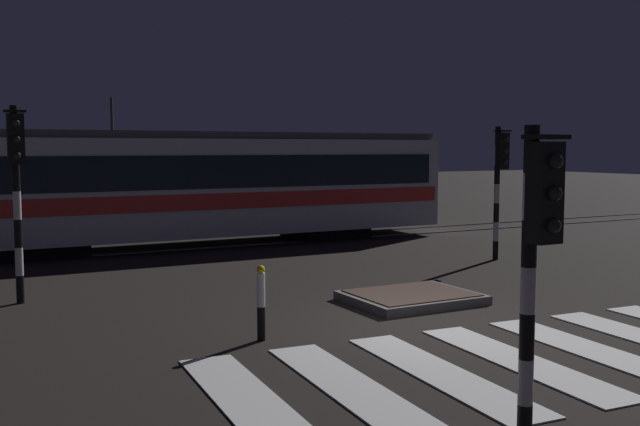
# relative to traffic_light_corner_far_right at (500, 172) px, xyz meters

# --- Properties ---
(ground_plane) EXTENTS (120.00, 120.00, 0.00)m
(ground_plane) POSITION_rel_traffic_light_corner_far_right_xyz_m (-5.71, -4.55, -2.20)
(ground_plane) COLOR black
(rail_near) EXTENTS (80.00, 0.12, 0.03)m
(rail_near) POSITION_rel_traffic_light_corner_far_right_xyz_m (-5.71, 5.47, -2.18)
(rail_near) COLOR #59595E
(rail_near) RESTS_ON ground
(rail_far) EXTENTS (80.00, 0.12, 0.03)m
(rail_far) POSITION_rel_traffic_light_corner_far_right_xyz_m (-5.71, 6.90, -2.18)
(rail_far) COLOR #59595E
(rail_far) RESTS_ON ground
(crosswalk_zebra) EXTENTS (8.40, 4.20, 0.02)m
(crosswalk_zebra) POSITION_rel_traffic_light_corner_far_right_xyz_m (-5.71, -6.76, -2.19)
(crosswalk_zebra) COLOR silver
(crosswalk_zebra) RESTS_ON ground
(traffic_island) EXTENTS (2.26, 1.78, 0.18)m
(traffic_island) POSITION_rel_traffic_light_corner_far_right_xyz_m (-4.80, -3.05, -2.11)
(traffic_island) COLOR slate
(traffic_island) RESTS_ON ground
(traffic_light_corner_far_right) EXTENTS (0.36, 0.42, 3.33)m
(traffic_light_corner_far_right) POSITION_rel_traffic_light_corner_far_right_xyz_m (0.00, 0.00, 0.00)
(traffic_light_corner_far_right) COLOR black
(traffic_light_corner_far_right) RESTS_ON ground
(traffic_light_kerb_mid_left) EXTENTS (0.36, 0.42, 3.00)m
(traffic_light_kerb_mid_left) POSITION_rel_traffic_light_corner_far_right_xyz_m (-7.65, -8.96, -0.22)
(traffic_light_kerb_mid_left) COLOR black
(traffic_light_kerb_mid_left) RESTS_ON ground
(traffic_light_corner_far_left) EXTENTS (0.36, 0.42, 3.55)m
(traffic_light_corner_far_left) POSITION_rel_traffic_light_corner_far_right_xyz_m (-11.08, 0.13, 0.15)
(traffic_light_corner_far_left) COLOR black
(traffic_light_corner_far_left) RESTS_ON ground
(tram) EXTENTS (15.49, 2.58, 4.15)m
(tram) POSITION_rel_traffic_light_corner_far_right_xyz_m (-5.77, 6.18, -0.45)
(tram) COLOR silver
(tram) RESTS_ON ground
(bollard_island_edge) EXTENTS (0.12, 0.12, 1.11)m
(bollard_island_edge) POSITION_rel_traffic_light_corner_far_right_xyz_m (-8.27, -4.19, -1.64)
(bollard_island_edge) COLOR black
(bollard_island_edge) RESTS_ON ground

